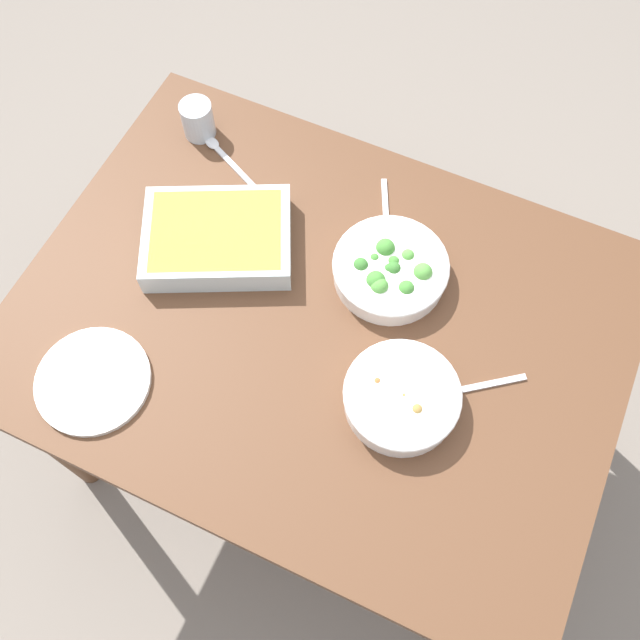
% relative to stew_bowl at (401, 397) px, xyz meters
% --- Properties ---
extents(ground_plane, '(6.00, 6.00, 0.00)m').
position_rel_stew_bowl_xyz_m(ground_plane, '(-0.21, 0.10, -0.77)').
color(ground_plane, slate).
extents(dining_table, '(1.20, 0.90, 0.74)m').
position_rel_stew_bowl_xyz_m(dining_table, '(-0.21, 0.10, -0.12)').
color(dining_table, brown).
rests_on(dining_table, ground_plane).
extents(stew_bowl, '(0.22, 0.22, 0.06)m').
position_rel_stew_bowl_xyz_m(stew_bowl, '(0.00, 0.00, 0.00)').
color(stew_bowl, white).
rests_on(stew_bowl, dining_table).
extents(broccoli_bowl, '(0.24, 0.24, 0.07)m').
position_rel_stew_bowl_xyz_m(broccoli_bowl, '(-0.12, 0.24, -0.00)').
color(broccoli_bowl, white).
rests_on(broccoli_bowl, dining_table).
extents(baking_dish, '(0.37, 0.33, 0.06)m').
position_rel_stew_bowl_xyz_m(baking_dish, '(-0.47, 0.16, 0.00)').
color(baking_dish, silver).
rests_on(baking_dish, dining_table).
extents(drink_cup, '(0.07, 0.07, 0.08)m').
position_rel_stew_bowl_xyz_m(drink_cup, '(-0.65, 0.41, 0.01)').
color(drink_cup, '#B2BCC6').
rests_on(drink_cup, dining_table).
extents(side_plate, '(0.22, 0.22, 0.01)m').
position_rel_stew_bowl_xyz_m(side_plate, '(-0.55, -0.20, -0.03)').
color(side_plate, silver).
rests_on(side_plate, dining_table).
extents(spoon_by_stew, '(0.15, 0.12, 0.01)m').
position_rel_stew_bowl_xyz_m(spoon_by_stew, '(0.11, 0.08, -0.03)').
color(spoon_by_stew, silver).
rests_on(spoon_by_stew, dining_table).
extents(spoon_by_broccoli, '(0.09, 0.17, 0.01)m').
position_rel_stew_bowl_xyz_m(spoon_by_broccoli, '(-0.18, 0.36, -0.03)').
color(spoon_by_broccoli, silver).
rests_on(spoon_by_broccoli, dining_table).
extents(spoon_spare, '(0.17, 0.09, 0.01)m').
position_rel_stew_bowl_xyz_m(spoon_spare, '(-0.58, 0.38, -0.03)').
color(spoon_spare, silver).
rests_on(spoon_spare, dining_table).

